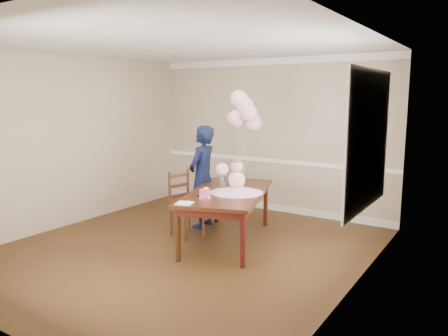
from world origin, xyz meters
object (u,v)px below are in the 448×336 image
at_px(birthday_cake, 205,193).
at_px(woman, 202,177).
at_px(dining_table_top, 227,193).
at_px(dining_chair_seat, 187,208).

height_order(birthday_cake, woman, woman).
height_order(dining_table_top, birthday_cake, birthday_cake).
bearing_deg(woman, dining_chair_seat, 4.34).
bearing_deg(dining_table_top, birthday_cake, -113.96).
bearing_deg(dining_table_top, woman, 132.18).
xyz_separation_m(dining_table_top, dining_chair_seat, (-0.62, -0.12, -0.28)).
bearing_deg(birthday_cake, woman, 127.27).
xyz_separation_m(birthday_cake, dining_chair_seat, (-0.58, 0.36, -0.36)).
bearing_deg(woman, dining_table_top, 55.97).
distance_m(dining_table_top, birthday_cake, 0.48).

